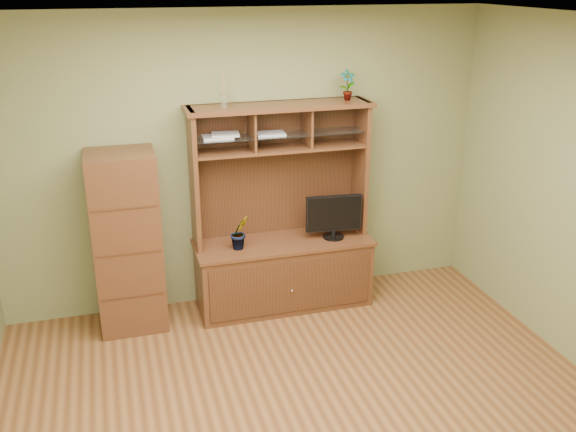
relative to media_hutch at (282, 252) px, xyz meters
name	(u,v)px	position (x,y,z in m)	size (l,w,h in m)	color
room	(316,244)	(-0.27, -1.73, 0.83)	(4.54, 4.04, 2.74)	#573218
media_hutch	(282,252)	(0.00, 0.00, 0.00)	(1.66, 0.61, 1.90)	#3F1F12
monitor	(334,216)	(0.47, -0.08, 0.34)	(0.52, 0.20, 0.41)	black
orchid_plant	(240,232)	(-0.42, -0.08, 0.28)	(0.17, 0.14, 0.31)	#2C511B
top_plant	(347,85)	(0.62, 0.08, 1.51)	(0.14, 0.10, 0.27)	#2A6322
reed_diffuser	(223,93)	(-0.49, 0.08, 1.50)	(0.06, 0.06, 0.31)	silver
magazines	(237,135)	(-0.38, 0.08, 1.13)	(0.74, 0.22, 0.04)	silver
side_cabinet	(127,242)	(-1.39, 0.00, 0.27)	(0.57, 0.52, 1.59)	#3F1F12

